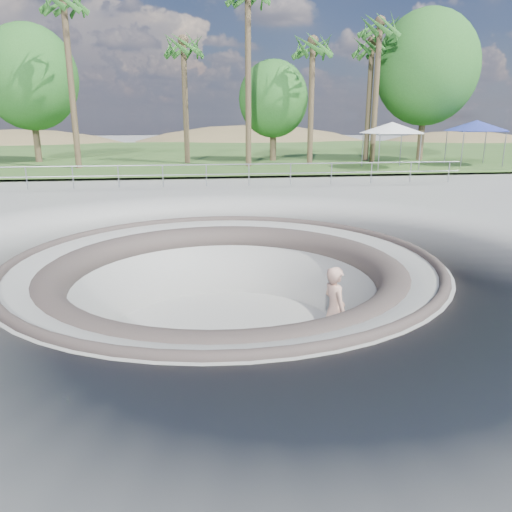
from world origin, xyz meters
name	(u,v)px	position (x,y,z in m)	size (l,w,h in m)	color
ground	(224,260)	(0.00, 0.00, 0.00)	(180.00, 180.00, 0.00)	gray
skate_bowl	(226,330)	(0.00, 0.00, -1.83)	(14.00, 14.00, 4.10)	gray
grass_strip	(198,153)	(0.00, 34.00, 0.22)	(180.00, 36.00, 0.12)	#385B24
distant_hills	(224,194)	(3.78, 57.17, -7.02)	(103.20, 45.00, 28.60)	brown
safety_railing	(206,175)	(0.00, 12.00, 0.69)	(25.00, 0.06, 1.03)	gray
skateboard	(333,353)	(2.32, -1.52, -1.83)	(0.85, 0.29, 0.09)	olive
skater	(335,310)	(2.32, -1.52, -0.81)	(0.74, 0.48, 2.02)	tan
canopy_white	(392,128)	(11.34, 18.00, 2.67)	(5.39, 5.39, 2.73)	gray
canopy_blue	(476,126)	(17.48, 19.25, 2.75)	(5.55, 5.55, 2.82)	gray
palm_a	(64,7)	(-7.49, 20.49, 9.26)	(2.60, 2.60, 10.49)	brown
palm_b	(183,48)	(-0.90, 23.24, 7.56)	(2.60, 2.60, 8.65)	brown
palm_d	(313,49)	(7.12, 21.23, 7.40)	(2.60, 2.60, 8.48)	brown
palm_e	(380,31)	(11.46, 21.38, 8.55)	(2.60, 2.60, 9.72)	brown
palm_f	(372,49)	(11.76, 23.44, 7.74)	(2.60, 2.60, 8.84)	brown
bushy_tree_left	(30,78)	(-11.13, 25.29, 5.81)	(6.30, 5.72, 9.08)	brown
bushy_tree_mid	(273,99)	(5.17, 24.31, 4.47)	(4.82, 4.38, 6.95)	brown
bushy_tree_right	(427,68)	(15.75, 23.33, 6.55)	(7.12, 6.47, 10.27)	brown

